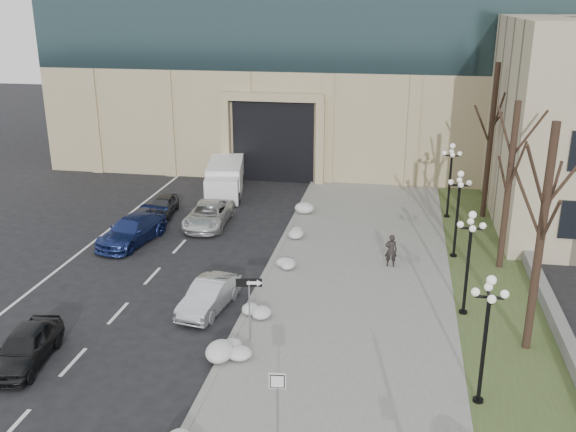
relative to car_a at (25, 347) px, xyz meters
name	(u,v)px	position (x,y,z in m)	size (l,w,h in m)	color
sidewalk	(355,290)	(11.66, 8.36, -0.64)	(9.00, 40.00, 0.12)	gray
curb	(261,283)	(7.16, 8.36, -0.63)	(0.30, 40.00, 0.14)	gray
grass_strip	(499,302)	(18.16, 8.36, -0.65)	(4.00, 40.00, 0.10)	#3E4C26
stone_wall	(538,281)	(20.16, 10.36, -0.35)	(0.50, 30.00, 0.70)	gray
car_a	(25,347)	(0.00, 0.00, 0.00)	(1.64, 4.08, 1.39)	black
car_b	(209,296)	(5.49, 5.41, -0.03)	(1.42, 4.07, 1.34)	#ADB0B5
car_c	(132,230)	(-1.10, 12.44, 0.05)	(2.08, 5.11, 1.48)	navy
car_d	(209,215)	(2.27, 15.96, -0.01)	(2.29, 4.97, 1.38)	silver
car_e	(163,206)	(-1.16, 17.39, -0.09)	(1.44, 3.58, 1.22)	#313237
pedestrian	(391,250)	(13.21, 11.42, 0.27)	(0.62, 0.41, 1.69)	black
box_truck	(225,179)	(1.44, 22.66, 0.32)	(3.45, 6.89, 2.09)	silver
one_way_sign	(254,290)	(8.11, 2.88, 1.64)	(1.07, 0.33, 2.83)	slate
keep_sign	(277,392)	(10.15, -2.74, 1.09)	(0.52, 0.11, 2.43)	slate
snow_clump_c	(231,353)	(7.52, 1.55, -0.40)	(1.10, 1.60, 0.36)	silver
snow_clump_d	(258,308)	(7.69, 5.38, -0.40)	(1.10, 1.60, 0.36)	silver
snow_clump_e	(283,263)	(7.85, 10.37, -0.40)	(1.10, 1.60, 0.36)	silver
snow_clump_f	(295,233)	(7.74, 14.78, -0.40)	(1.10, 1.60, 0.36)	silver
snow_clump_g	(303,210)	(7.55, 18.95, -0.40)	(1.10, 1.60, 0.36)	silver
lamppost_a	(487,323)	(16.46, 0.36, 2.38)	(1.18, 1.18, 4.76)	black
lamppost_b	(469,249)	(16.46, 6.86, 2.38)	(1.18, 1.18, 4.76)	black
lamppost_c	(458,203)	(16.46, 13.36, 2.38)	(1.18, 1.18, 4.76)	black
lamppost_d	(451,170)	(16.46, 19.86, 2.38)	(1.18, 1.18, 4.76)	black
tree_near	(545,208)	(18.66, 4.36, 5.13)	(3.20, 3.20, 9.00)	black
tree_mid	(511,163)	(18.66, 12.36, 4.81)	(3.20, 3.20, 8.50)	black
tree_far	(493,120)	(18.66, 20.36, 5.46)	(3.20, 3.20, 9.50)	black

